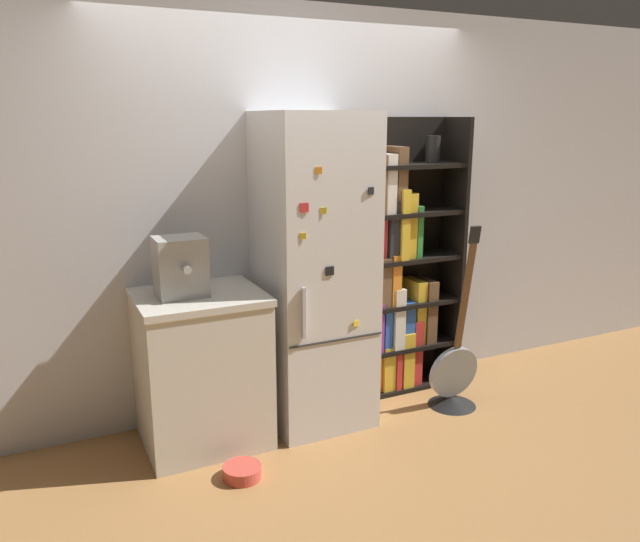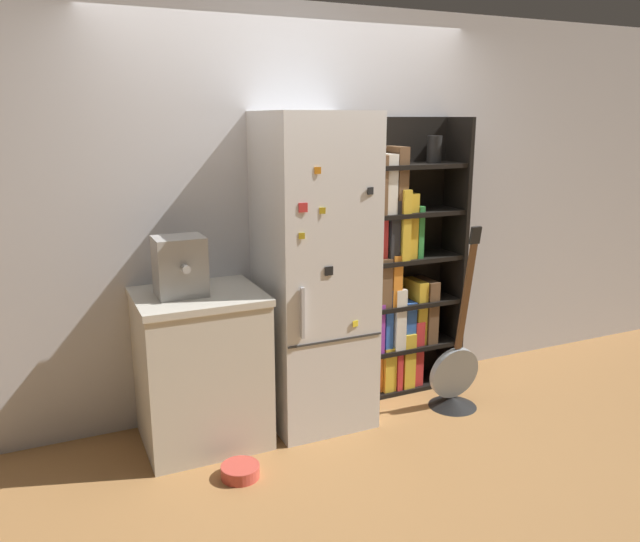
% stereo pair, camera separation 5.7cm
% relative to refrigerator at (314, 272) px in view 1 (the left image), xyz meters
% --- Properties ---
extents(ground_plane, '(16.00, 16.00, 0.00)m').
position_rel_refrigerator_xyz_m(ground_plane, '(0.00, -0.13, -0.97)').
color(ground_plane, '#A87542').
extents(wall_back, '(8.00, 0.05, 2.60)m').
position_rel_refrigerator_xyz_m(wall_back, '(0.00, 0.34, 0.33)').
color(wall_back, silver).
rests_on(wall_back, ground_plane).
extents(refrigerator, '(0.62, 0.66, 1.95)m').
position_rel_refrigerator_xyz_m(refrigerator, '(0.00, 0.00, 0.00)').
color(refrigerator, silver).
rests_on(refrigerator, ground_plane).
extents(bookshelf, '(0.80, 0.31, 1.91)m').
position_rel_refrigerator_xyz_m(bookshelf, '(0.70, 0.18, -0.14)').
color(bookshelf, black).
rests_on(bookshelf, ground_plane).
extents(kitchen_counter, '(0.72, 0.64, 0.93)m').
position_rel_refrigerator_xyz_m(kitchen_counter, '(-0.73, 0.01, -0.51)').
color(kitchen_counter, beige).
rests_on(kitchen_counter, ground_plane).
extents(espresso_machine, '(0.28, 0.29, 0.34)m').
position_rel_refrigerator_xyz_m(espresso_machine, '(-0.82, 0.00, 0.12)').
color(espresso_machine, '#A5A39E').
rests_on(espresso_machine, kitchen_counter).
extents(guitar, '(0.36, 0.33, 1.26)m').
position_rel_refrigerator_xyz_m(guitar, '(0.91, -0.27, -0.80)').
color(guitar, black).
rests_on(guitar, ground_plane).
extents(pet_bowl, '(0.21, 0.21, 0.07)m').
position_rel_refrigerator_xyz_m(pet_bowl, '(-0.66, -0.49, -0.93)').
color(pet_bowl, '#D84C3F').
rests_on(pet_bowl, ground_plane).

